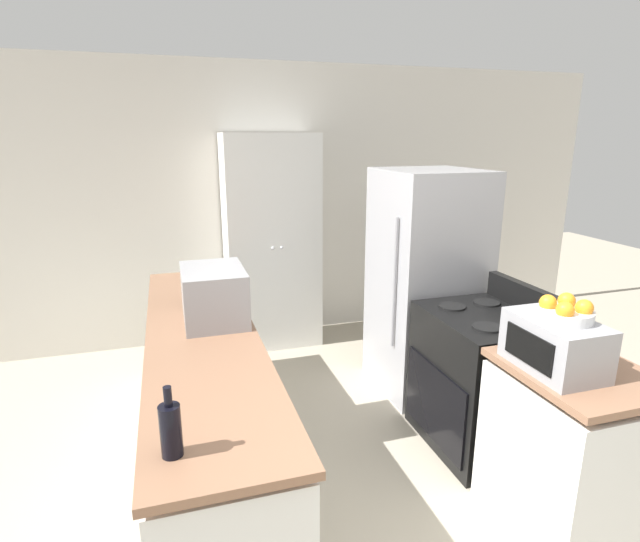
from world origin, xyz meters
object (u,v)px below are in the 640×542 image
object	(u,v)px
stove	(481,379)
fruit_bowl	(565,311)
wine_bottle	(171,429)
microwave	(214,295)
refrigerator	(426,283)
pantry_cabinet	(272,243)
toaster_oven	(555,344)

from	to	relation	value
stove	fruit_bowl	xyz separation A→B (m)	(-0.13, -0.73, 0.72)
stove	wine_bottle	bearing A→B (deg)	-154.99
microwave	stove	bearing A→B (deg)	-14.00
stove	microwave	world-z (taller)	microwave
microwave	wine_bottle	distance (m)	1.30
refrigerator	wine_bottle	world-z (taller)	refrigerator
microwave	wine_bottle	world-z (taller)	microwave
microwave	refrigerator	bearing A→B (deg)	14.29
stove	pantry_cabinet	bearing A→B (deg)	114.64
pantry_cabinet	toaster_oven	bearing A→B (deg)	-74.18
stove	toaster_oven	world-z (taller)	toaster_oven
toaster_oven	fruit_bowl	world-z (taller)	fruit_bowl
pantry_cabinet	microwave	world-z (taller)	pantry_cabinet
toaster_oven	fruit_bowl	distance (m)	0.17
fruit_bowl	stove	bearing A→B (deg)	80.06
refrigerator	toaster_oven	bearing A→B (deg)	-96.55
stove	microwave	xyz separation A→B (m)	(-1.60, 0.40, 0.59)
wine_bottle	fruit_bowl	bearing A→B (deg)	4.71
wine_bottle	toaster_oven	bearing A→B (deg)	5.19
stove	refrigerator	xyz separation A→B (m)	(0.03, 0.81, 0.41)
pantry_cabinet	fruit_bowl	bearing A→B (deg)	-73.84
refrigerator	fruit_bowl	xyz separation A→B (m)	(-0.15, -1.54, 0.32)
microwave	wine_bottle	bearing A→B (deg)	-102.06
microwave	fruit_bowl	distance (m)	1.86
stove	refrigerator	world-z (taller)	refrigerator
microwave	toaster_oven	world-z (taller)	microwave
stove	toaster_oven	distance (m)	0.92
microwave	fruit_bowl	bearing A→B (deg)	-37.47
stove	refrigerator	size ratio (longest dim) A/B	0.61
toaster_oven	pantry_cabinet	bearing A→B (deg)	105.82
refrigerator	fruit_bowl	distance (m)	1.58
stove	microwave	distance (m)	1.75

